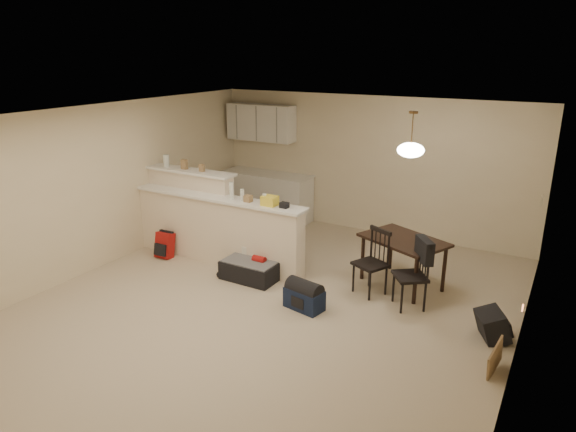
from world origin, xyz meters
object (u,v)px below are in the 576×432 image
Objects in this scene: dining_table at (404,244)px; black_daypack at (492,326)px; navy_duffel at (304,299)px; dining_chair_far at (410,274)px; pendant_lamp at (411,149)px; suitcase at (251,270)px; dining_chair_near at (370,262)px; red_backpack at (165,245)px.

dining_table is 3.46× the size of black_daypack.
dining_chair_far is at bearing 43.26° from navy_duffel.
pendant_lamp reaches higher than suitcase.
suitcase is 3.40m from black_daypack.
dining_chair_near is at bearing 14.43° from suitcase.
dining_chair_near is 0.61m from dining_chair_far.
black_daypack is (3.40, 0.00, 0.03)m from suitcase.
dining_table is at bearing 67.56° from navy_duffel.
dining_chair_near is 3.43m from red_backpack.
suitcase is 1.21m from navy_duffel.
suitcase is at bearing 62.80° from black_daypack.
pendant_lamp reaches higher than dining_chair_near.
dining_table is at bearing 24.59° from suitcase.
dining_chair_near is at bearing -99.22° from dining_table.
dining_table reaches higher than navy_duffel.
red_backpack is at bearing 62.80° from black_daypack.
pendant_lamp is 1.66m from dining_chair_far.
suitcase is at bearing -1.82° from red_backpack.
red_backpack reaches higher than suitcase.
black_daypack is at bearing 37.45° from dining_chair_far.
red_backpack is (-3.71, -0.90, -1.78)m from pendant_lamp.
pendant_lamp is 2.88m from suitcase.
black_daypack is at bearing -32.87° from pendant_lamp.
dining_chair_far is 1.13× the size of suitcase.
dining_table is 2.66× the size of navy_duffel.
dining_table reaches higher than suitcase.
dining_chair_far reaches higher than navy_duffel.
pendant_lamp is at bearing 24.59° from suitcase.
pendant_lamp is at bearing 82.49° from dining_chair_near.
dining_chair_near is (-0.31, -0.48, -0.16)m from dining_table.
black_daypack is (1.10, -0.30, -0.29)m from dining_chair_far.
pendant_lamp is 1.48× the size of red_backpack.
pendant_lamp reaches higher than dining_chair_far.
red_backpack is 2.86m from navy_duffel.
pendant_lamp is 2.45m from navy_duffel.
suitcase and navy_duffel have the same top height.
dining_table reaches higher than black_daypack.
dining_chair_near is 1.13× the size of suitcase.
black_daypack is (1.39, -0.90, -1.82)m from pendant_lamp.
navy_duffel is at bearing -20.51° from suitcase.
dining_chair_far is 1.83× the size of navy_duffel.
dining_table is 1.45× the size of dining_chair_far.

